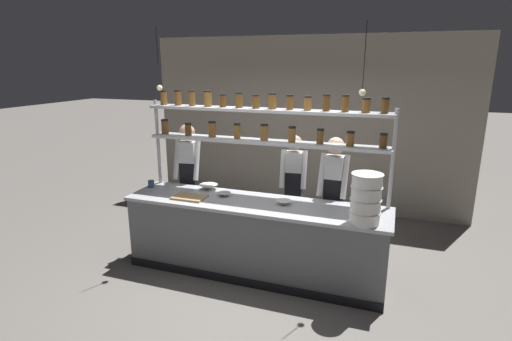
# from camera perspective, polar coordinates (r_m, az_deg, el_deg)

# --- Properties ---
(ground_plane) EXTENTS (40.00, 40.00, 0.00)m
(ground_plane) POSITION_cam_1_polar(r_m,az_deg,el_deg) (5.18, -0.18, -14.18)
(ground_plane) COLOR slate
(back_wall) EXTENTS (5.59, 0.12, 2.99)m
(back_wall) POSITION_cam_1_polar(r_m,az_deg,el_deg) (7.08, 6.95, 6.56)
(back_wall) COLOR #9E9384
(back_wall) RESTS_ON ground_plane
(prep_counter) EXTENTS (3.19, 0.76, 0.92)m
(prep_counter) POSITION_cam_1_polar(r_m,az_deg,el_deg) (4.97, -0.19, -9.56)
(prep_counter) COLOR slate
(prep_counter) RESTS_ON ground_plane
(spice_shelf_unit) EXTENTS (3.08, 0.28, 2.20)m
(spice_shelf_unit) POSITION_cam_1_polar(r_m,az_deg,el_deg) (4.89, 0.98, 6.21)
(spice_shelf_unit) COLOR #B7BABF
(spice_shelf_unit) RESTS_ON ground_plane
(chef_left) EXTENTS (0.40, 0.33, 1.72)m
(chef_left) POSITION_cam_1_polar(r_m,az_deg,el_deg) (5.72, -9.59, -0.67)
(chef_left) COLOR black
(chef_left) RESTS_ON ground_plane
(chef_center) EXTENTS (0.39, 0.31, 1.61)m
(chef_center) POSITION_cam_1_polar(r_m,az_deg,el_deg) (5.49, 5.36, -2.07)
(chef_center) COLOR black
(chef_center) RESTS_ON ground_plane
(chef_right) EXTENTS (0.37, 0.30, 1.66)m
(chef_right) POSITION_cam_1_polar(r_m,az_deg,el_deg) (5.10, 10.96, -3.15)
(chef_right) COLOR black
(chef_right) RESTS_ON ground_plane
(container_stack) EXTENTS (0.32, 0.32, 0.54)m
(container_stack) POSITION_cam_1_polar(r_m,az_deg,el_deg) (4.24, 15.41, -3.93)
(container_stack) COLOR white
(container_stack) RESTS_ON prep_counter
(cutting_board) EXTENTS (0.40, 0.26, 0.02)m
(cutting_board) POSITION_cam_1_polar(r_m,az_deg,el_deg) (5.00, -9.51, -3.79)
(cutting_board) COLOR #A88456
(cutting_board) RESTS_ON prep_counter
(prep_bowl_near_left) EXTENTS (0.17, 0.17, 0.05)m
(prep_bowl_near_left) POSITION_cam_1_polar(r_m,az_deg,el_deg) (5.01, -4.56, -3.44)
(prep_bowl_near_left) COLOR #B2B7BC
(prep_bowl_near_left) RESTS_ON prep_counter
(prep_bowl_center_front) EXTENTS (0.25, 0.25, 0.07)m
(prep_bowl_center_front) POSITION_cam_1_polar(r_m,az_deg,el_deg) (5.30, -6.79, -2.36)
(prep_bowl_center_front) COLOR silver
(prep_bowl_center_front) RESTS_ON prep_counter
(prep_bowl_center_back) EXTENTS (0.18, 0.18, 0.05)m
(prep_bowl_center_back) POSITION_cam_1_polar(r_m,az_deg,el_deg) (4.72, 3.95, -4.59)
(prep_bowl_center_back) COLOR white
(prep_bowl_center_back) RESTS_ON prep_counter
(serving_cup_front) EXTENTS (0.08, 0.08, 0.10)m
(serving_cup_front) POSITION_cam_1_polar(r_m,az_deg,el_deg) (5.52, -14.75, -1.87)
(serving_cup_front) COLOR #334C70
(serving_cup_front) RESTS_ON prep_counter
(pendant_light_row) EXTENTS (2.46, 0.07, 0.73)m
(pendant_light_row) POSITION_cam_1_polar(r_m,az_deg,el_deg) (4.53, -0.57, 11.94)
(pendant_light_row) COLOR black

